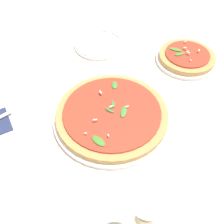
# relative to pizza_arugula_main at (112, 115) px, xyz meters

# --- Properties ---
(ground_plane) EXTENTS (6.00, 6.00, 0.00)m
(ground_plane) POSITION_rel_pizza_arugula_main_xyz_m (0.02, 0.04, -0.02)
(ground_plane) COLOR beige
(pizza_arugula_main) EXTENTS (0.36, 0.36, 0.05)m
(pizza_arugula_main) POSITION_rel_pizza_arugula_main_xyz_m (0.00, 0.00, 0.00)
(pizza_arugula_main) COLOR white
(pizza_arugula_main) RESTS_ON ground_plane
(pizza_personal_side) EXTENTS (0.23, 0.23, 0.05)m
(pizza_personal_side) POSITION_rel_pizza_arugula_main_xyz_m (-0.37, -0.16, -0.00)
(pizza_personal_side) COLOR white
(pizza_personal_side) RESTS_ON ground_plane
(wine_glass) EXTENTS (0.07, 0.07, 0.18)m
(wine_glass) POSITION_rel_pizza_arugula_main_xyz_m (0.07, 0.33, 0.11)
(wine_glass) COLOR white
(wine_glass) RESTS_ON ground_plane
(side_plate_white) EXTENTS (0.20, 0.20, 0.02)m
(side_plate_white) POSITION_rel_pizza_arugula_main_xyz_m (-0.10, -0.37, -0.01)
(side_plate_white) COLOR white
(side_plate_white) RESTS_ON ground_plane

